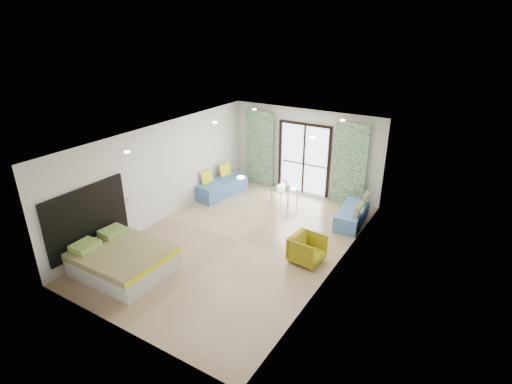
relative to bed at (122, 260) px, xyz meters
The scene contains 24 objects.
floor 2.88m from the bed, 59.02° to the left, with size 5.00×7.50×0.01m, color #927557, non-canonical shape.
ceiling 3.75m from the bed, 59.02° to the left, with size 5.00×7.50×0.01m, color silver, non-canonical shape.
wall_back 6.47m from the bed, 76.62° to the left, with size 5.00×0.01×2.70m, color silver, non-canonical shape.
wall_front 2.23m from the bed, 41.13° to the right, with size 5.00×0.01×2.70m, color silver, non-canonical shape.
wall_left 2.87m from the bed, 112.58° to the left, with size 0.01×7.50×2.70m, color silver, non-canonical shape.
wall_right 4.80m from the bed, 31.74° to the left, with size 0.01×7.50×2.70m, color silver, non-canonical shape.
balcony_door 6.43m from the bed, 76.56° to the left, with size 1.76×0.08×2.28m.
balcony_rail 6.40m from the bed, 76.58° to the left, with size 1.52×0.03×0.04m, color #595451.
curtain_left 6.11m from the bed, 90.69° to the left, with size 1.00×0.10×2.50m, color white.
curtain_right 6.82m from the bed, 63.34° to the left, with size 1.00×0.10×2.50m, color white.
downlight_a 2.43m from the bed, 80.50° to the left, with size 0.12×0.12×0.02m, color #FFE0B2.
downlight_b 3.76m from the bed, ahead, with size 0.12×0.12×0.02m, color #FFE0B2.
downlight_c 4.20m from the bed, 88.73° to the left, with size 0.12×0.12×0.02m, color #FFE0B2.
downlight_d 5.09m from the bed, 50.26° to the left, with size 0.12×0.12×0.02m, color #FFE0B2.
downlight_e 5.96m from the bed, 89.19° to the left, with size 0.12×0.12×0.02m, color #FFE0B2.
downlight_f 6.62m from the bed, 62.21° to the left, with size 0.12×0.12×0.02m, color #FFE0B2.
headboard 1.24m from the bed, behind, with size 0.06×2.10×1.50m, color black.
switch_plate 1.77m from the bed, 128.46° to the left, with size 0.02×0.10×0.10m, color silver.
bed is the anchor object (origin of this frame).
daybed_left 4.63m from the bed, 97.93° to the left, with size 0.92×1.87×0.88m.
daybed_right 6.06m from the bed, 53.67° to the left, with size 0.76×1.65×0.79m.
coffee_table 5.33m from the bed, 75.29° to the left, with size 0.69×0.69×0.76m.
vase 5.41m from the bed, 74.70° to the left, with size 0.19×0.20×0.19m, color white.
armchair 4.15m from the bed, 36.57° to the left, with size 0.70×0.66×0.72m, color olive.
Camera 1 is at (4.96, -7.33, 5.15)m, focal length 28.00 mm.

